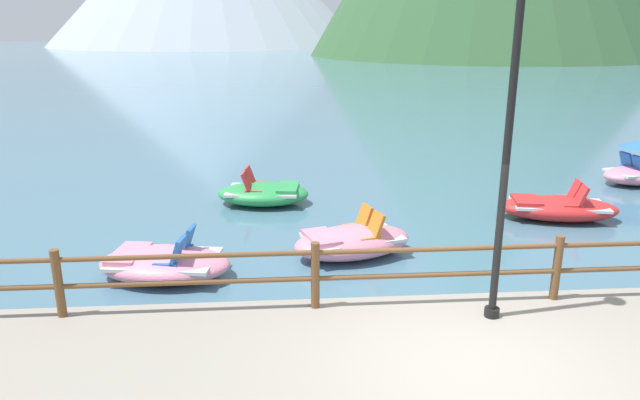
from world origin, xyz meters
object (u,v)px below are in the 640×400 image
Objects in this scene: pedal_boat_2 at (558,208)px; pedal_boat_5 at (164,263)px; pedal_boat_3 at (352,241)px; pedal_boat_1 at (264,193)px; lamp_post at (510,112)px.

pedal_boat_2 is 8.47m from pedal_boat_5.
pedal_boat_2 is at bearing 20.18° from pedal_boat_3.
pedal_boat_2 is 1.08× the size of pedal_boat_3.
pedal_boat_1 is 3.81m from pedal_boat_3.
pedal_boat_3 is at bearing 114.39° from lamp_post.
pedal_boat_2 is 5.11m from pedal_boat_3.
lamp_post reaches higher than pedal_boat_2.
pedal_boat_1 is 6.68m from pedal_boat_2.
pedal_boat_1 is (-3.15, 6.65, -2.87)m from lamp_post.
pedal_boat_1 is at bearing 115.35° from lamp_post.
pedal_boat_2 is 1.11× the size of pedal_boat_5.
pedal_boat_5 is (-4.77, 2.51, -2.87)m from lamp_post.
pedal_boat_1 is 4.44m from pedal_boat_5.
pedal_boat_1 is 0.85× the size of pedal_boat_2.
lamp_post is 1.98× the size of pedal_boat_1.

